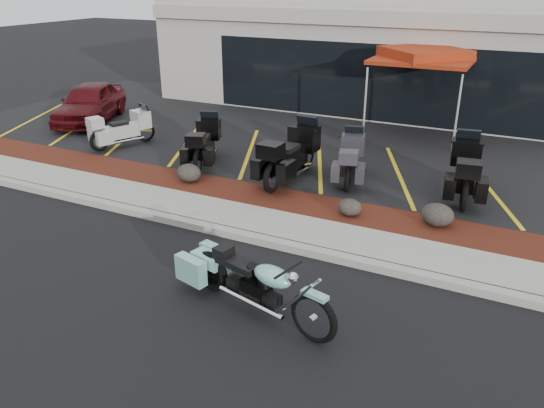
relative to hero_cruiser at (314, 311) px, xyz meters
The scene contains 18 objects.
ground 3.12m from the hero_cruiser, 150.59° to the left, with size 90.00×90.00×0.00m, color black.
curb 3.63m from the hero_cruiser, 138.02° to the left, with size 24.00×0.25×0.15m, color gray.
sidewalk 4.13m from the hero_cruiser, 130.73° to the left, with size 24.00×1.20×0.15m, color gray.
mulch_bed 5.09m from the hero_cruiser, 121.85° to the left, with size 24.00×1.20×0.16m, color #33110B.
upper_lot 10.08m from the hero_cruiser, 105.41° to the left, with size 26.00×9.60×0.15m, color black.
dealership_building 16.27m from the hero_cruiser, 99.51° to the left, with size 18.00×8.16×4.00m.
boulder_left 6.68m from the hero_cruiser, 139.68° to the left, with size 0.63×0.52×0.45m, color black.
boulder_mid 4.22m from the hero_cruiser, 101.41° to the left, with size 0.52×0.43×0.37m, color black.
boulder_right 4.55m from the hero_cruiser, 78.02° to the left, with size 0.66×0.55×0.47m, color black.
hero_cruiser is the anchor object (origin of this frame).
touring_white 10.58m from the hero_cruiser, 141.26° to the left, with size 2.05×0.78×1.19m, color beige, non-canonical shape.
touring_black_front 8.60m from the hero_cruiser, 131.99° to the left, with size 2.21×0.84×1.29m, color black, non-canonical shape.
touring_black_mid 7.01m from the hero_cruiser, 113.58° to the left, with size 2.52×0.96×1.47m, color black, non-canonical shape.
touring_grey 7.11m from the hero_cruiser, 103.75° to the left, with size 2.09×0.80×1.22m, color #323137, non-canonical shape.
touring_black_rear 7.23m from the hero_cruiser, 81.50° to the left, with size 2.39×0.91×1.39m, color black, non-canonical shape.
parked_car 13.94m from the hero_cruiser, 146.08° to the left, with size 1.57×3.90×1.33m, color #460A0D.
traffic_cone 10.03m from the hero_cruiser, 112.27° to the left, with size 0.32×0.32×0.40m, color orange.
popup_canopy 11.35m from the hero_cruiser, 94.69° to the left, with size 3.12×3.12×2.71m.
Camera 1 is at (4.91, -7.43, 4.93)m, focal length 35.00 mm.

